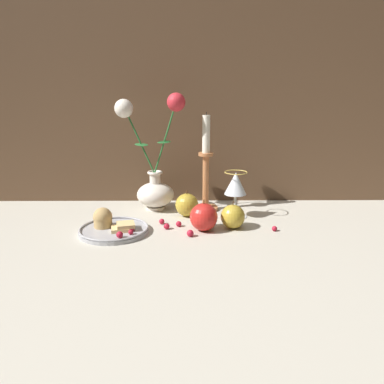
{
  "coord_description": "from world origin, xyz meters",
  "views": [
    {
      "loc": [
        0.01,
        -1.09,
        0.39
      ],
      "look_at": [
        0.02,
        -0.0,
        0.1
      ],
      "focal_mm": 35.0,
      "sensor_mm": 36.0,
      "label": 1
    }
  ],
  "objects_px": {
    "plate_with_pastries": "(112,227)",
    "apple_beside_vase": "(187,205)",
    "vase": "(154,175)",
    "wine_glass": "(236,186)",
    "candlestick": "(206,173)",
    "apple_near_glass": "(204,217)",
    "apple_at_table_edge": "(233,217)"
  },
  "relations": [
    {
      "from": "plate_with_pastries",
      "to": "wine_glass",
      "type": "distance_m",
      "value": 0.4
    },
    {
      "from": "wine_glass",
      "to": "vase",
      "type": "bearing_deg",
      "value": 163.11
    },
    {
      "from": "candlestick",
      "to": "apple_beside_vase",
      "type": "bearing_deg",
      "value": -133.4
    },
    {
      "from": "wine_glass",
      "to": "candlestick",
      "type": "xyz_separation_m",
      "value": [
        -0.09,
        0.08,
        0.03
      ]
    },
    {
      "from": "candlestick",
      "to": "apple_at_table_edge",
      "type": "relative_size",
      "value": 3.94
    },
    {
      "from": "candlestick",
      "to": "apple_at_table_edge",
      "type": "bearing_deg",
      "value": -68.26
    },
    {
      "from": "vase",
      "to": "wine_glass",
      "type": "height_order",
      "value": "vase"
    },
    {
      "from": "vase",
      "to": "candlestick",
      "type": "height_order",
      "value": "vase"
    },
    {
      "from": "plate_with_pastries",
      "to": "candlestick",
      "type": "bearing_deg",
      "value": 37.0
    },
    {
      "from": "wine_glass",
      "to": "candlestick",
      "type": "distance_m",
      "value": 0.12
    },
    {
      "from": "plate_with_pastries",
      "to": "apple_at_table_edge",
      "type": "xyz_separation_m",
      "value": [
        0.35,
        0.03,
        0.02
      ]
    },
    {
      "from": "vase",
      "to": "apple_at_table_edge",
      "type": "distance_m",
      "value": 0.32
    },
    {
      "from": "apple_beside_vase",
      "to": "apple_at_table_edge",
      "type": "distance_m",
      "value": 0.18
    },
    {
      "from": "apple_near_glass",
      "to": "candlestick",
      "type": "bearing_deg",
      "value": 85.93
    },
    {
      "from": "plate_with_pastries",
      "to": "apple_beside_vase",
      "type": "distance_m",
      "value": 0.26
    },
    {
      "from": "apple_beside_vase",
      "to": "plate_with_pastries",
      "type": "bearing_deg",
      "value": -146.44
    },
    {
      "from": "apple_beside_vase",
      "to": "vase",
      "type": "bearing_deg",
      "value": 146.73
    },
    {
      "from": "vase",
      "to": "apple_beside_vase",
      "type": "distance_m",
      "value": 0.16
    },
    {
      "from": "vase",
      "to": "wine_glass",
      "type": "xyz_separation_m",
      "value": [
        0.26,
        -0.08,
        -0.02
      ]
    },
    {
      "from": "vase",
      "to": "candlestick",
      "type": "distance_m",
      "value": 0.17
    },
    {
      "from": "candlestick",
      "to": "apple_beside_vase",
      "type": "height_order",
      "value": "candlestick"
    },
    {
      "from": "vase",
      "to": "apple_at_table_edge",
      "type": "xyz_separation_m",
      "value": [
        0.25,
        -0.19,
        -0.09
      ]
    },
    {
      "from": "plate_with_pastries",
      "to": "candlestick",
      "type": "distance_m",
      "value": 0.37
    },
    {
      "from": "plate_with_pastries",
      "to": "apple_at_table_edge",
      "type": "height_order",
      "value": "apple_at_table_edge"
    },
    {
      "from": "vase",
      "to": "plate_with_pastries",
      "type": "xyz_separation_m",
      "value": [
        -0.11,
        -0.21,
        -0.11
      ]
    },
    {
      "from": "apple_near_glass",
      "to": "apple_at_table_edge",
      "type": "distance_m",
      "value": 0.09
    },
    {
      "from": "candlestick",
      "to": "wine_glass",
      "type": "bearing_deg",
      "value": -39.86
    },
    {
      "from": "apple_near_glass",
      "to": "apple_at_table_edge",
      "type": "bearing_deg",
      "value": 11.67
    },
    {
      "from": "apple_beside_vase",
      "to": "apple_at_table_edge",
      "type": "relative_size",
      "value": 1.04
    },
    {
      "from": "vase",
      "to": "apple_at_table_edge",
      "type": "height_order",
      "value": "vase"
    },
    {
      "from": "vase",
      "to": "plate_with_pastries",
      "type": "relative_size",
      "value": 1.95
    },
    {
      "from": "apple_beside_vase",
      "to": "candlestick",
      "type": "bearing_deg",
      "value": 46.6
    }
  ]
}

